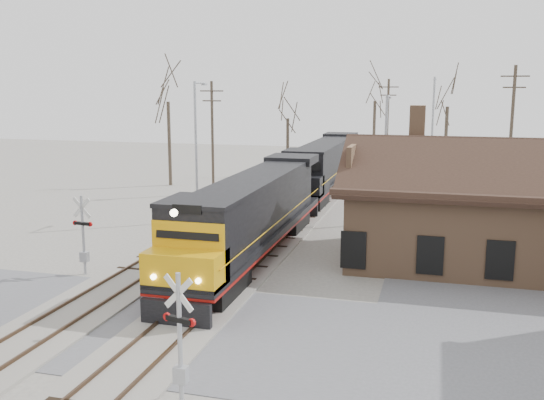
{
  "coord_description": "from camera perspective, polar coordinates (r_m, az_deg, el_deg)",
  "views": [
    {
      "loc": [
        9.06,
        -19.62,
        8.83
      ],
      "look_at": [
        1.25,
        9.0,
        3.3
      ],
      "focal_mm": 40.0,
      "sensor_mm": 36.0,
      "label": 1
    }
  ],
  "objects": [
    {
      "name": "streetlight_a",
      "position": [
        40.22,
        -7.1,
        5.22
      ],
      "size": [
        0.25,
        2.04,
        9.22
      ],
      "color": "#A5A8AD",
      "rests_on": "ground"
    },
    {
      "name": "crossbuck_near",
      "position": [
        17.53,
        -8.66,
        -13.14
      ],
      "size": [
        1.08,
        0.37,
        3.85
      ],
      "rotation": [
        0.0,
        0.0,
        -0.26
      ],
      "color": "#A5A8AD",
      "rests_on": "ground"
    },
    {
      "name": "utility_pole_c",
      "position": [
        48.2,
        21.57,
        5.8
      ],
      "size": [
        2.0,
        0.24,
        10.43
      ],
      "color": "#382D23",
      "rests_on": "ground"
    },
    {
      "name": "tree_a",
      "position": [
        55.66,
        -9.79,
        10.39
      ],
      "size": [
        5.05,
        5.05,
        12.37
      ],
      "color": "#382D23",
      "rests_on": "ground"
    },
    {
      "name": "tree_b",
      "position": [
        62.03,
        1.5,
        8.54
      ],
      "size": [
        3.82,
        3.82,
        9.35
      ],
      "color": "#382D23",
      "rests_on": "ground"
    },
    {
      "name": "utility_pole_a",
      "position": [
        50.74,
        -5.63,
        6.05
      ],
      "size": [
        2.0,
        0.24,
        9.34
      ],
      "color": "#382D23",
      "rests_on": "ground"
    },
    {
      "name": "locomotive_trailing",
      "position": [
        50.63,
        4.84,
        3.16
      ],
      "size": [
        3.0,
        20.08,
        4.22
      ],
      "color": "black",
      "rests_on": "ground"
    },
    {
      "name": "utility_pole_b",
      "position": [
        62.62,
        10.8,
        6.92
      ],
      "size": [
        2.0,
        0.24,
        9.66
      ],
      "color": "#382D23",
      "rests_on": "ground"
    },
    {
      "name": "tree_d",
      "position": [
        60.37,
        16.24,
        9.54
      ],
      "size": [
        4.69,
        4.69,
        11.5
      ],
      "color": "#382D23",
      "rests_on": "ground"
    },
    {
      "name": "tree_c",
      "position": [
        67.5,
        9.7,
        10.22
      ],
      "size": [
        4.93,
        4.93,
        12.08
      ],
      "color": "#382D23",
      "rests_on": "ground"
    },
    {
      "name": "streetlight_b",
      "position": [
        40.02,
        10.63,
        4.47
      ],
      "size": [
        0.25,
        2.04,
        8.36
      ],
      "color": "#A5A8AD",
      "rests_on": "ground"
    },
    {
      "name": "streetlight_c",
      "position": [
        53.83,
        14.86,
        6.55
      ],
      "size": [
        0.25,
        2.04,
        9.71
      ],
      "color": "#A5A8AD",
      "rests_on": "ground"
    },
    {
      "name": "depot",
      "position": [
        32.41,
        20.14,
        -1.53
      ],
      "size": [
        15.2,
        9.31,
        7.9
      ],
      "color": "#8B6548",
      "rests_on": "ground"
    },
    {
      "name": "track_main",
      "position": [
        36.85,
        0.59,
        -3.2
      ],
      "size": [
        3.4,
        90.0,
        0.24
      ],
      "color": "#A29D93",
      "rests_on": "ground"
    },
    {
      "name": "track_siding",
      "position": [
        38.2,
        -5.96,
        -2.76
      ],
      "size": [
        3.4,
        90.0,
        0.24
      ],
      "color": "#A29D93",
      "rests_on": "ground"
    },
    {
      "name": "crossbuck_far",
      "position": [
        30.14,
        -17.33,
        -3.39
      ],
      "size": [
        1.1,
        0.29,
        3.84
      ],
      "rotation": [
        0.0,
        0.0,
        3.04
      ],
      "color": "#A5A8AD",
      "rests_on": "ground"
    },
    {
      "name": "road",
      "position": [
        23.34,
        -8.99,
        -11.77
      ],
      "size": [
        60.0,
        9.0,
        0.03
      ],
      "primitive_type": "cube",
      "color": "#59595E",
      "rests_on": "ground"
    },
    {
      "name": "ground",
      "position": [
        23.35,
        -8.99,
        -11.8
      ],
      "size": [
        140.0,
        140.0,
        0.0
      ],
      "primitive_type": "plane",
      "color": "#A29D93",
      "rests_on": "ground"
    },
    {
      "name": "locomotive_lead",
      "position": [
        31.1,
        -2.02,
        -1.49
      ],
      "size": [
        3.0,
        20.08,
        4.46
      ],
      "color": "black",
      "rests_on": "ground"
    }
  ]
}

